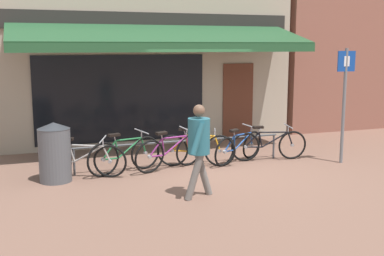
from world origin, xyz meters
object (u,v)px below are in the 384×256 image
object	(u,v)px
bicycle_green	(125,155)
parking_sign	(345,94)
bicycle_black	(269,145)
pedestrian_adult	(199,141)
litter_bin	(55,152)
bicycle_purple	(170,152)
bicycle_orange	(196,149)
bicycle_silver	(82,160)
bicycle_blue	(239,147)

from	to	relation	value
bicycle_green	parking_sign	distance (m)	4.92
bicycle_black	pedestrian_adult	bearing A→B (deg)	-131.73
parking_sign	litter_bin	bearing A→B (deg)	174.39
pedestrian_adult	parking_sign	world-z (taller)	parking_sign
bicycle_purple	bicycle_orange	bearing A→B (deg)	-7.56
bicycle_silver	bicycle_blue	size ratio (longest dim) A/B	1.08
bicycle_silver	bicycle_orange	world-z (taller)	bicycle_orange
bicycle_green	pedestrian_adult	bearing A→B (deg)	-86.00
bicycle_purple	bicycle_blue	world-z (taller)	bicycle_purple
bicycle_silver	bicycle_black	world-z (taller)	bicycle_silver
bicycle_orange	bicycle_blue	world-z (taller)	bicycle_orange
bicycle_green	litter_bin	world-z (taller)	litter_bin
pedestrian_adult	litter_bin	world-z (taller)	pedestrian_adult
bicycle_green	bicycle_black	distance (m)	3.31
bicycle_blue	bicycle_orange	bearing A→B (deg)	150.14
pedestrian_adult	bicycle_black	bearing A→B (deg)	42.81
bicycle_green	bicycle_purple	world-z (taller)	bicycle_purple
bicycle_black	bicycle_purple	bearing A→B (deg)	-169.58
bicycle_silver	pedestrian_adult	xyz separation A→B (m)	(1.72, -1.95, 0.62)
bicycle_green	bicycle_orange	world-z (taller)	bicycle_green
bicycle_orange	parking_sign	xyz separation A→B (m)	(3.15, -0.82, 1.17)
bicycle_orange	parking_sign	distance (m)	3.46
bicycle_silver	parking_sign	distance (m)	5.75
bicycle_purple	bicycle_black	xyz separation A→B (m)	(2.36, 0.05, -0.02)
litter_bin	parking_sign	size ratio (longest dim) A/B	0.45
bicycle_silver	pedestrian_adult	bearing A→B (deg)	-25.15
bicycle_orange	bicycle_blue	distance (m)	1.00
bicycle_blue	litter_bin	bearing A→B (deg)	154.72
bicycle_black	pedestrian_adult	size ratio (longest dim) A/B	1.09
bicycle_blue	bicycle_black	bearing A→B (deg)	-31.43
bicycle_purple	bicycle_green	bearing A→B (deg)	157.57
bicycle_green	litter_bin	bearing A→B (deg)	166.85
bicycle_black	litter_bin	distance (m)	4.69
litter_bin	pedestrian_adult	bearing A→B (deg)	-39.39
bicycle_black	parking_sign	world-z (taller)	parking_sign
bicycle_silver	parking_sign	size ratio (longest dim) A/B	0.66
bicycle_orange	parking_sign	bearing A→B (deg)	6.67
bicycle_purple	litter_bin	bearing A→B (deg)	163.37
bicycle_orange	parking_sign	size ratio (longest dim) A/B	0.64
bicycle_blue	parking_sign	xyz separation A→B (m)	(2.15, -0.79, 1.19)
bicycle_blue	parking_sign	bearing A→B (deg)	-48.10
bicycle_silver	bicycle_blue	world-z (taller)	bicycle_silver
bicycle_silver	bicycle_blue	bearing A→B (deg)	24.71
bicycle_silver	bicycle_black	bearing A→B (deg)	23.88
bicycle_orange	bicycle_purple	bearing A→B (deg)	-147.38
pedestrian_adult	litter_bin	size ratio (longest dim) A/B	1.41
parking_sign	pedestrian_adult	bearing A→B (deg)	-162.17
bicycle_orange	bicycle_black	bearing A→B (deg)	18.72
bicycle_blue	pedestrian_adult	size ratio (longest dim) A/B	0.95
pedestrian_adult	parking_sign	size ratio (longest dim) A/B	0.64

